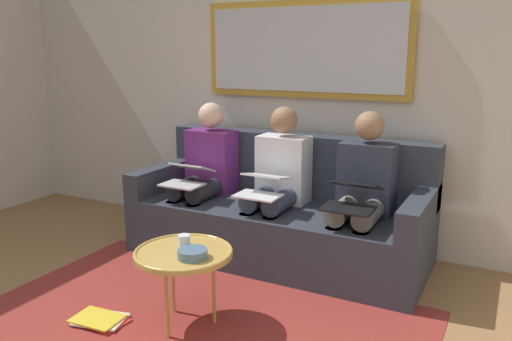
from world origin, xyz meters
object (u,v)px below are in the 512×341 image
at_px(laptop_black, 352,195).
at_px(magazine_stack, 100,319).
at_px(bowl, 192,254).
at_px(laptop_silver, 188,175).
at_px(coffee_table, 183,254).
at_px(person_middle, 278,180).
at_px(person_left, 362,190).
at_px(framed_mirror, 304,49).
at_px(laptop_white, 263,184).
at_px(person_right, 205,171).
at_px(cup, 184,243).
at_px(couch, 281,215).

height_order(laptop_black, magazine_stack, laptop_black).
height_order(bowl, laptop_silver, laptop_silver).
xyz_separation_m(coffee_table, person_middle, (-0.04, -1.15, 0.18)).
height_order(person_left, laptop_silver, person_left).
xyz_separation_m(framed_mirror, laptop_black, (-0.64, 0.69, -0.92)).
relative_size(framed_mirror, laptop_white, 4.92).
relative_size(framed_mirror, person_left, 1.48).
height_order(coffee_table, magazine_stack, coffee_table).
height_order(person_right, magazine_stack, person_right).
bearing_deg(person_left, cup, 58.73).
distance_m(framed_mirror, coffee_table, 1.96).
bearing_deg(bowl, person_left, -115.78).
xyz_separation_m(bowl, person_left, (-0.58, -1.20, 0.14)).
height_order(couch, bowl, couch).
bearing_deg(person_right, laptop_black, 169.70).
xyz_separation_m(coffee_table, cup, (0.01, -0.02, 0.06)).
xyz_separation_m(framed_mirror, bowl, (-0.06, 1.66, -1.08)).
xyz_separation_m(couch, person_middle, (0.00, 0.07, 0.30)).
xyz_separation_m(bowl, laptop_silver, (0.70, -0.96, 0.15)).
bearing_deg(laptop_black, couch, -25.21).
distance_m(person_right, laptop_silver, 0.24).
relative_size(couch, magazine_stack, 6.88).
distance_m(laptop_black, person_middle, 0.68).
relative_size(person_middle, laptop_silver, 3.27).
bearing_deg(coffee_table, person_middle, -91.99).
distance_m(couch, bowl, 1.28).
bearing_deg(framed_mirror, person_left, 144.48).
distance_m(framed_mirror, person_left, 1.23).
bearing_deg(bowl, laptop_silver, -53.98).
bearing_deg(magazine_stack, framed_mirror, -104.96).
distance_m(couch, cup, 1.21).
distance_m(coffee_table, person_right, 1.31).
distance_m(couch, framed_mirror, 1.30).
xyz_separation_m(coffee_table, laptop_white, (-0.04, -0.90, 0.20)).
distance_m(bowl, person_middle, 1.21).
height_order(laptop_white, laptop_silver, laptop_silver).
bearing_deg(person_middle, person_right, 0.00).
relative_size(bowl, laptop_black, 0.42).
distance_m(person_middle, laptop_silver, 0.68).
distance_m(framed_mirror, laptop_black, 1.31).
bearing_deg(laptop_silver, laptop_white, 179.32).
bearing_deg(person_right, couch, -173.87).
bearing_deg(person_left, person_middle, 0.00).
bearing_deg(person_middle, laptop_black, 160.02).
bearing_deg(couch, cup, 87.80).
height_order(bowl, laptop_white, laptop_white).
xyz_separation_m(bowl, magazine_stack, (0.55, 0.16, -0.45)).
relative_size(couch, laptop_black, 5.71).
bearing_deg(bowl, laptop_white, -86.44).
bearing_deg(laptop_silver, cup, 123.74).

